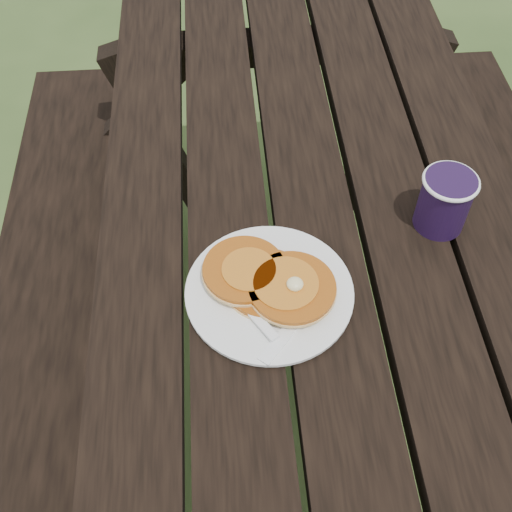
{
  "coord_description": "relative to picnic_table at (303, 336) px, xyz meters",
  "views": [
    {
      "loc": [
        -0.16,
        -0.73,
        1.59
      ],
      "look_at": [
        -0.11,
        -0.11,
        0.8
      ],
      "focal_mm": 45.0,
      "sensor_mm": 36.0,
      "label": 1
    }
  ],
  "objects": [
    {
      "name": "plate",
      "position": [
        -0.09,
        -0.15,
        0.39
      ],
      "size": [
        0.33,
        0.33,
        0.01
      ],
      "primitive_type": "cylinder",
      "rotation": [
        0.0,
        0.0,
        0.34
      ],
      "color": "white",
      "rests_on": "picnic_table"
    },
    {
      "name": "ground",
      "position": [
        0.0,
        0.0,
        -0.37
      ],
      "size": [
        60.0,
        60.0,
        0.0
      ],
      "primitive_type": "plane",
      "color": "#2E431C",
      "rests_on": "ground"
    },
    {
      "name": "knife",
      "position": [
        -0.06,
        -0.2,
        0.39
      ],
      "size": [
        0.13,
        0.15,
        0.0
      ],
      "primitive_type": "cube",
      "rotation": [
        0.0,
        0.0,
        -0.69
      ],
      "color": "white",
      "rests_on": "plate"
    },
    {
      "name": "coffee_cup",
      "position": [
        0.21,
        -0.02,
        0.44
      ],
      "size": [
        0.09,
        0.09,
        0.11
      ],
      "rotation": [
        0.0,
        0.0,
        0.2
      ],
      "color": "#1F0F2F",
      "rests_on": "picnic_table"
    },
    {
      "name": "fork",
      "position": [
        -0.12,
        -0.19,
        0.4
      ],
      "size": [
        0.11,
        0.15,
        0.01
      ],
      "primitive_type": null,
      "rotation": [
        0.0,
        0.0,
        0.57
      ],
      "color": "white",
      "rests_on": "plate"
    },
    {
      "name": "pancake_stack",
      "position": [
        -0.09,
        -0.14,
        0.41
      ],
      "size": [
        0.21,
        0.18,
        0.04
      ],
      "rotation": [
        0.0,
        0.0,
        -0.24
      ],
      "color": "#B35914",
      "rests_on": "plate"
    },
    {
      "name": "picnic_table",
      "position": [
        0.0,
        0.0,
        0.0
      ],
      "size": [
        1.36,
        1.8,
        0.75
      ],
      "color": "black",
      "rests_on": "ground"
    }
  ]
}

